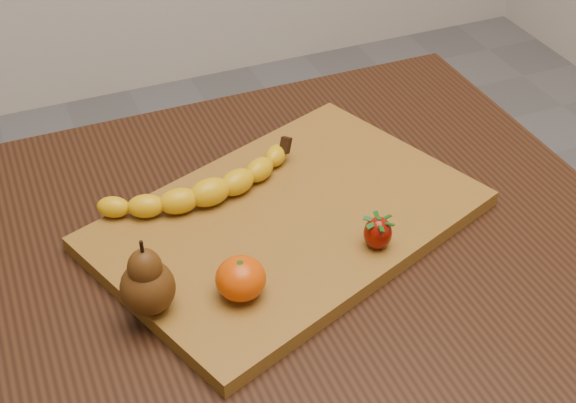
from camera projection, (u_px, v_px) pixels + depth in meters
name	position (u px, v px, depth m)	size (l,w,h in m)	color
table	(226.00, 316.00, 1.01)	(1.00, 0.70, 0.76)	black
cutting_board	(288.00, 221.00, 0.98)	(0.45, 0.30, 0.02)	brown
banana	(210.00, 192.00, 0.98)	(0.22, 0.06, 0.04)	#E1AC0A
pear	(146.00, 276.00, 0.83)	(0.06, 0.06, 0.09)	#4B290C
mandarin	(241.00, 278.00, 0.86)	(0.05, 0.05, 0.05)	#CE4202
strawberry	(378.00, 232.00, 0.92)	(0.03, 0.03, 0.04)	#7C0C03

